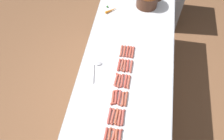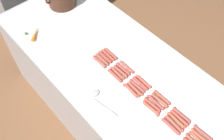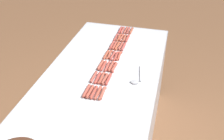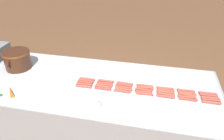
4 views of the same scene
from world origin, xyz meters
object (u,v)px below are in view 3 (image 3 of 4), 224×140
object	(u,v)px
hot_dog_3	(119,56)
hot_dog_32	(100,65)
hot_dog_16	(117,46)
hot_dog_10	(116,56)
hot_dog_31	(106,54)
hot_dog_20	(94,92)
hot_dog_23	(114,45)
hot_dog_22	(119,37)
serving_spoon	(137,79)
hot_dog_13	(98,93)
hot_dog_29	(116,37)
hot_dog_7	(128,30)
hot_dog_19	(101,78)
hot_dog_0	(131,31)
hot_dog_8	(124,38)
hot_dog_12	(105,79)
hot_dog_18	(107,66)
hot_dog_30	(112,45)
hot_dog_9	(121,46)
hot_dog_25	(104,66)
hot_dog_28	(120,30)
hot_dog_27	(90,92)
hot_dog_2	(124,47)
hot_dog_21	(122,30)
hot_dog_24	(109,55)
hot_dog_5	(108,79)
hot_dog_11	(111,66)
hot_dog_6	(102,93)
hot_dog_17	(113,56)
hot_dog_4	(114,67)
hot_dog_1	(127,38)
hot_dog_15	(121,38)
hot_dog_26	(98,78)
hot_dog_33	(94,77)
hot_dog_34	(86,91)
hot_dog_14	(126,30)

from	to	relation	value
hot_dog_3	hot_dog_32	size ratio (longest dim) A/B	1.00
hot_dog_16	hot_dog_32	size ratio (longest dim) A/B	1.00
hot_dog_10	hot_dog_31	xyz separation A→B (m)	(0.10, -0.00, 0.00)
hot_dog_20	hot_dog_23	bearing A→B (deg)	-87.75
hot_dog_22	serving_spoon	distance (m)	0.74
hot_dog_13	hot_dog_29	world-z (taller)	same
hot_dog_3	hot_dog_31	distance (m)	0.12
hot_dog_7	hot_dog_19	world-z (taller)	same
hot_dog_0	hot_dog_19	distance (m)	0.94
hot_dog_8	hot_dog_12	bearing A→B (deg)	90.14
hot_dog_18	hot_dog_30	size ratio (longest dim) A/B	1.00
hot_dog_9	serving_spoon	xyz separation A→B (m)	(-0.25, 0.50, -0.00)
hot_dog_29	hot_dog_25	bearing A→B (deg)	92.88
hot_dog_28	hot_dog_27	bearing A→B (deg)	91.40
hot_dog_2	hot_dog_13	size ratio (longest dim) A/B	1.00
hot_dog_21	serving_spoon	xyz separation A→B (m)	(-0.31, 0.86, -0.00)
hot_dog_0	hot_dog_10	xyz separation A→B (m)	(0.03, 0.57, 0.00)
hot_dog_16	hot_dog_12	bearing A→B (deg)	93.46
hot_dog_16	hot_dog_24	distance (m)	0.18
hot_dog_8	hot_dog_22	bearing A→B (deg)	-2.00
hot_dog_5	hot_dog_11	distance (m)	0.19
hot_dog_7	hot_dog_16	xyz separation A→B (m)	(0.03, 0.38, 0.00)
hot_dog_10	hot_dog_29	distance (m)	0.38
hot_dog_6	hot_dog_17	distance (m)	0.55
hot_dog_4	hot_dog_11	size ratio (longest dim) A/B	1.00
hot_dog_22	hot_dog_25	world-z (taller)	same
hot_dog_1	hot_dog_17	bearing A→B (deg)	80.86
hot_dog_8	hot_dog_24	world-z (taller)	same
hot_dog_21	hot_dog_18	bearing A→B (deg)	92.72
hot_dog_15	hot_dog_26	xyz separation A→B (m)	(0.03, 0.75, 0.00)
hot_dog_1	hot_dog_11	size ratio (longest dim) A/B	1.00
hot_dog_12	hot_dog_19	size ratio (longest dim) A/B	1.00
hot_dog_0	hot_dog_15	size ratio (longest dim) A/B	1.00
hot_dog_7	hot_dog_29	xyz separation A→B (m)	(0.09, 0.20, 0.00)
hot_dog_13	hot_dog_29	bearing A→B (deg)	-84.30
hot_dog_24	hot_dog_18	bearing A→B (deg)	100.33
hot_dog_5	hot_dog_31	bearing A→B (deg)	-71.31
hot_dog_11	hot_dog_29	xyz separation A→B (m)	(0.09, -0.55, 0.00)
hot_dog_29	hot_dog_33	xyz separation A→B (m)	(0.00, 0.74, 0.00)
hot_dog_4	hot_dog_9	xyz separation A→B (m)	(0.03, -0.38, 0.00)
hot_dog_2	hot_dog_31	world-z (taller)	same
hot_dog_34	hot_dog_23	bearing A→B (deg)	-92.29
hot_dog_19	hot_dog_1	bearing A→B (deg)	-94.54
hot_dog_9	hot_dog_14	xyz separation A→B (m)	(0.03, -0.37, 0.00)
hot_dog_1	hot_dog_24	xyz separation A→B (m)	(0.09, 0.37, 0.00)
hot_dog_3	hot_dog_31	size ratio (longest dim) A/B	1.00
hot_dog_23	hot_dog_13	bearing A→B (deg)	94.76
hot_dog_1	hot_dog_31	bearing A→B (deg)	71.58
hot_dog_19	hot_dog_33	distance (m)	0.07
hot_dog_22	hot_dog_23	xyz separation A→B (m)	(0.00, 0.18, 0.00)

